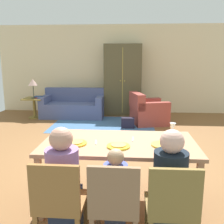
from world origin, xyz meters
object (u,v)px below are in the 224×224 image
Objects in this scene: armchair at (147,112)px; armoire at (123,80)px; wine_glass at (173,127)px; dining_chair_child at (114,203)px; dining_chair_man at (59,201)px; plate_near_child at (118,146)px; couch at (73,106)px; person_woman at (169,192)px; side_table at (34,105)px; plate_near_man at (76,143)px; person_child at (116,198)px; book_lower at (40,98)px; handbag at (128,123)px; dining_table at (119,148)px; table_lamp at (33,83)px; person_man at (64,188)px; book_upper at (39,97)px; plate_near_woman at (163,145)px.

armchair is 0.50× the size of armoire.
wine_glass is 1.25m from dining_chair_child.
armoire is (0.36, 5.74, 0.56)m from dining_chair_man.
couch is at bearing 108.50° from plate_near_child.
side_table is (-3.11, 4.87, -0.14)m from person_woman.
plate_near_man is at bearing -63.61° from side_table.
person_child is 0.88× the size of armchair.
armchair is at bearing -6.81° from book_lower.
handbag is at bearing 89.05° from person_child.
armchair is at bearing -17.59° from couch.
dining_chair_child is at bearing -88.82° from armoire.
person_child is (0.00, -0.66, -0.26)m from dining_table.
table_lamp is at bearing 161.55° from handbag.
person_child is (-0.63, -0.84, -0.46)m from wine_glass.
person_man reaches higher than plate_near_man.
dining_table is 0.83m from person_man.
plate_near_child is 0.70m from dining_chair_child.
person_child is 4.49m from armchair.
wine_glass is 3.27m from handbag.
dining_chair_child is 1.50× the size of side_table.
dining_table is 0.83m from person_woman.
armoire reaches higher than plate_near_child.
couch reaches higher than handbag.
dining_table reaches higher than book_lower.
armoire is at bearing 91.39° from dining_table.
table_lamp is 2.98m from handbag.
armoire is 2.50m from book_upper.
plate_near_child is 1.14× the size of book_lower.
wine_glass is at bearing 53.10° from person_child.
table_lamp is at bearing -164.47° from armoire.
wine_glass reaches higher than couch.
dining_chair_man is at bearing -142.89° from plate_near_woman.
armoire is (-0.60, 5.56, 0.54)m from person_woman.
dining_table is 0.98× the size of couch.
plate_near_man is 0.43× the size of side_table.
plate_near_woman is 0.27× the size of person_child.
armchair is (1.04, 3.92, -0.45)m from plate_near_man.
plate_near_man is at bearing -178.81° from plate_near_woman.
person_man is at bearing -67.63° from book_upper.
person_woman is (0.96, -0.00, 0.00)m from person_man.
book_upper is (-2.37, -0.68, -0.43)m from armoire.
table_lamp is at bearing -166.48° from couch.
wine_glass is at bearing -51.06° from side_table.
dining_chair_man is at bearing -137.76° from wine_glass.
armoire is at bearing 15.53° from side_table.
person_man is (-0.48, -0.65, -0.17)m from dining_table.
book_upper is (-2.01, 4.88, 0.11)m from person_man.
person_child reaches higher than handbag.
dining_chair_child is 0.18m from person_child.
person_woman is 4.46m from armchair.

